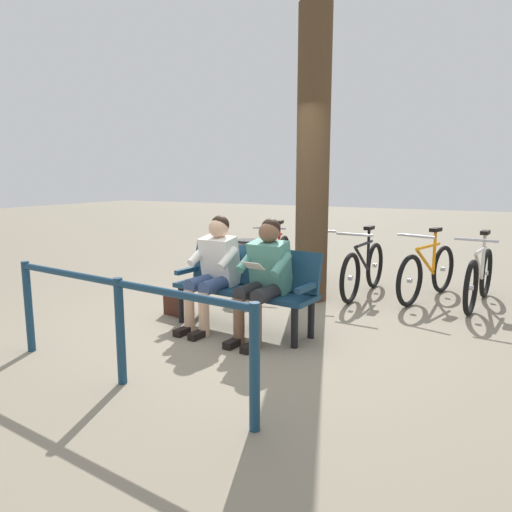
{
  "coord_description": "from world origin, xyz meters",
  "views": [
    {
      "loc": [
        -2.4,
        4.28,
        1.62
      ],
      "look_at": [
        -0.04,
        -0.29,
        0.75
      ],
      "focal_mm": 33.45,
      "sensor_mm": 36.0,
      "label": 1
    }
  ],
  "objects_px": {
    "handbag": "(176,305)",
    "bicycle_silver": "(479,278)",
    "bicycle_orange": "(319,264)",
    "litter_bin": "(249,266)",
    "person_companion": "(214,266)",
    "bicycle_green": "(276,259)",
    "person_reading": "(264,273)",
    "bench": "(247,282)",
    "tree_trunk": "(313,158)",
    "bicycle_black": "(427,272)",
    "bicycle_red": "(363,269)"
  },
  "relations": [
    {
      "from": "bicycle_silver",
      "to": "litter_bin",
      "type": "bearing_deg",
      "value": -68.54
    },
    {
      "from": "handbag",
      "to": "bicycle_green",
      "type": "height_order",
      "value": "bicycle_green"
    },
    {
      "from": "bench",
      "to": "tree_trunk",
      "type": "bearing_deg",
      "value": -90.18
    },
    {
      "from": "handbag",
      "to": "bicycle_silver",
      "type": "bearing_deg",
      "value": -146.18
    },
    {
      "from": "person_companion",
      "to": "bicycle_orange",
      "type": "height_order",
      "value": "person_companion"
    },
    {
      "from": "bicycle_red",
      "to": "bicycle_green",
      "type": "bearing_deg",
      "value": -93.64
    },
    {
      "from": "litter_bin",
      "to": "bicycle_silver",
      "type": "xyz_separation_m",
      "value": [
        -2.88,
        -0.74,
        -0.02
      ]
    },
    {
      "from": "person_companion",
      "to": "bicycle_green",
      "type": "height_order",
      "value": "person_companion"
    },
    {
      "from": "bicycle_green",
      "to": "bicycle_silver",
      "type": "bearing_deg",
      "value": 78.86
    },
    {
      "from": "person_companion",
      "to": "handbag",
      "type": "xyz_separation_m",
      "value": [
        0.63,
        -0.16,
        -0.54
      ]
    },
    {
      "from": "handbag",
      "to": "litter_bin",
      "type": "distance_m",
      "value": 1.4
    },
    {
      "from": "handbag",
      "to": "bicycle_silver",
      "type": "distance_m",
      "value": 3.76
    },
    {
      "from": "bicycle_red",
      "to": "bicycle_orange",
      "type": "xyz_separation_m",
      "value": [
        0.69,
        -0.12,
        0.0
      ]
    },
    {
      "from": "litter_bin",
      "to": "bicycle_silver",
      "type": "bearing_deg",
      "value": -165.62
    },
    {
      "from": "tree_trunk",
      "to": "bicycle_black",
      "type": "height_order",
      "value": "tree_trunk"
    },
    {
      "from": "person_reading",
      "to": "bicycle_silver",
      "type": "relative_size",
      "value": 0.72
    },
    {
      "from": "person_reading",
      "to": "tree_trunk",
      "type": "height_order",
      "value": "tree_trunk"
    },
    {
      "from": "bicycle_red",
      "to": "bicycle_orange",
      "type": "height_order",
      "value": "same"
    },
    {
      "from": "person_companion",
      "to": "bicycle_orange",
      "type": "relative_size",
      "value": 0.74
    },
    {
      "from": "handbag",
      "to": "bicycle_orange",
      "type": "distance_m",
      "value": 2.32
    },
    {
      "from": "bicycle_silver",
      "to": "bicycle_orange",
      "type": "distance_m",
      "value": 2.12
    },
    {
      "from": "bicycle_orange",
      "to": "handbag",
      "type": "bearing_deg",
      "value": -42.51
    },
    {
      "from": "handbag",
      "to": "bicycle_red",
      "type": "bearing_deg",
      "value": -130.88
    },
    {
      "from": "bench",
      "to": "bicycle_silver",
      "type": "relative_size",
      "value": 0.98
    },
    {
      "from": "person_reading",
      "to": "person_companion",
      "type": "distance_m",
      "value": 0.64
    },
    {
      "from": "person_reading",
      "to": "bicycle_orange",
      "type": "xyz_separation_m",
      "value": [
        0.26,
        -2.31,
        -0.31
      ]
    },
    {
      "from": "litter_bin",
      "to": "bicycle_green",
      "type": "relative_size",
      "value": 0.45
    },
    {
      "from": "person_reading",
      "to": "bicycle_orange",
      "type": "height_order",
      "value": "person_reading"
    },
    {
      "from": "handbag",
      "to": "bicycle_green",
      "type": "xyz_separation_m",
      "value": [
        -0.29,
        -2.13,
        0.24
      ]
    },
    {
      "from": "bench",
      "to": "person_companion",
      "type": "height_order",
      "value": "person_companion"
    },
    {
      "from": "bench",
      "to": "litter_bin",
      "type": "relative_size",
      "value": 2.2
    },
    {
      "from": "bicycle_silver",
      "to": "bicycle_orange",
      "type": "xyz_separation_m",
      "value": [
        2.12,
        0.01,
        0.0
      ]
    },
    {
      "from": "bicycle_silver",
      "to": "bicycle_green",
      "type": "bearing_deg",
      "value": -83.79
    },
    {
      "from": "handbag",
      "to": "tree_trunk",
      "type": "bearing_deg",
      "value": -128.65
    },
    {
      "from": "bicycle_green",
      "to": "handbag",
      "type": "bearing_deg",
      "value": -18.15
    },
    {
      "from": "litter_bin",
      "to": "person_reading",
      "type": "bearing_deg",
      "value": 122.92
    },
    {
      "from": "person_reading",
      "to": "bicycle_black",
      "type": "xyz_separation_m",
      "value": [
        -1.23,
        -2.36,
        -0.31
      ]
    },
    {
      "from": "person_reading",
      "to": "bicycle_red",
      "type": "xyz_separation_m",
      "value": [
        -0.43,
        -2.18,
        -0.31
      ]
    },
    {
      "from": "litter_bin",
      "to": "bicycle_black",
      "type": "bearing_deg",
      "value": -160.88
    },
    {
      "from": "tree_trunk",
      "to": "bicycle_silver",
      "type": "xyz_separation_m",
      "value": [
        -1.99,
        -0.67,
        -1.48
      ]
    },
    {
      "from": "handbag",
      "to": "bicycle_red",
      "type": "relative_size",
      "value": 0.18
    },
    {
      "from": "tree_trunk",
      "to": "bicycle_green",
      "type": "distance_m",
      "value": 1.84
    },
    {
      "from": "bench",
      "to": "handbag",
      "type": "bearing_deg",
      "value": 4.81
    },
    {
      "from": "person_reading",
      "to": "bicycle_silver",
      "type": "xyz_separation_m",
      "value": [
        -1.86,
        -2.32,
        -0.31
      ]
    },
    {
      "from": "bicycle_green",
      "to": "bicycle_orange",
      "type": "bearing_deg",
      "value": 75.23
    },
    {
      "from": "bench",
      "to": "bicycle_silver",
      "type": "xyz_separation_m",
      "value": [
        -2.16,
        -2.12,
        -0.15
      ]
    },
    {
      "from": "bicycle_orange",
      "to": "bench",
      "type": "bearing_deg",
      "value": -17.82
    },
    {
      "from": "bicycle_red",
      "to": "bicycle_green",
      "type": "relative_size",
      "value": 1.01
    },
    {
      "from": "bench",
      "to": "handbag",
      "type": "xyz_separation_m",
      "value": [
        0.96,
        -0.03,
        -0.39
      ]
    },
    {
      "from": "person_companion",
      "to": "bicycle_orange",
      "type": "xyz_separation_m",
      "value": [
        -0.37,
        -2.23,
        -0.3
      ]
    }
  ]
}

